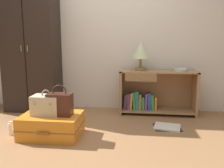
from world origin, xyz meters
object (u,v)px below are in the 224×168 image
Objects in this scene: wardrobe at (31,48)px; bookshelf at (154,93)px; bottle at (11,129)px; bowl at (181,70)px; open_book_on_floor at (167,127)px; suitcase_large at (52,125)px; table_lamp at (141,51)px; train_case at (46,105)px; handbag at (60,104)px.

bookshelf is at bearing 1.23° from wardrobe.
bowl is at bearing 26.24° from bottle.
bowl is 0.95m from open_book_on_floor.
suitcase_large is (0.71, -1.05, -0.89)m from wardrobe.
train_case is at bearing -135.66° from table_lamp.
table_lamp is at bearing 120.53° from open_book_on_floor.
suitcase_large is (-1.66, -1.04, -0.57)m from bowl.
bookshelf is at bearing 3.53° from table_lamp.
open_book_on_floor is (2.13, -0.60, -1.02)m from wardrobe.
suitcase_large is at bearing -134.31° from table_lamp.
bowl is 2.50m from bottle.
bookshelf is 0.74m from open_book_on_floor.
train_case is 0.17m from handbag.
bowl is at bearing 32.14° from suitcase_large.
suitcase_large is 0.30m from handbag.
handbag is (0.12, -0.01, 0.27)m from suitcase_large.
open_book_on_floor is at bearing 16.92° from train_case.
wardrobe is 1.45m from bottle.
table_lamp is (1.76, 0.03, -0.05)m from wardrobe.
bottle is at bearing -166.23° from open_book_on_floor.
bowl is at bearing 34.33° from handbag.
table_lamp is 1.37× the size of train_case.
table_lamp is 1.55m from handbag.
bookshelf reaches higher than handbag.
bowl is 1.89m from handbag.
bookshelf is at bearing 103.10° from open_book_on_floor.
wardrobe is at bearing 127.79° from handbag.
bottle is at bearing -178.59° from handbag.
open_book_on_floor is at bearing -76.90° from bookshelf.
bowl reaches higher than train_case.
bookshelf reaches higher than open_book_on_floor.
bowl is at bearing -7.29° from bookshelf.
train_case is 1.93× the size of bottle.
bottle is at bearing -147.91° from bookshelf.
wardrobe is at bearing 121.82° from train_case.
bookshelf is at bearing 43.62° from handbag.
handbag is at bearing -145.67° from bowl.
bookshelf is 2.63× the size of table_lamp.
open_book_on_floor is (0.15, -0.64, -0.33)m from bookshelf.
wardrobe reaches higher than bowl.
handbag is at bearing -5.55° from suitcase_large.
table_lamp is 2.64× the size of bottle.
suitcase_large is 0.51m from bottle.
bottle is (-0.46, -0.02, -0.31)m from train_case.
suitcase_large is at bearing -56.08° from wardrobe.
bowl reaches higher than bookshelf.
wardrobe is 4.57× the size of table_lamp.
train_case is (0.65, -1.05, -0.64)m from wardrobe.
bookshelf reaches higher than suitcase_large.
wardrobe reaches higher than handbag.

